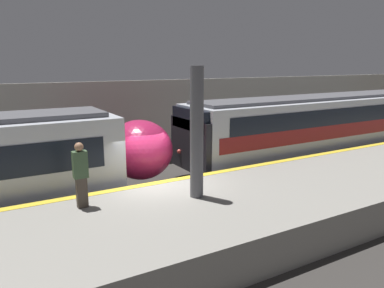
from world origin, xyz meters
name	(u,v)px	position (x,y,z in m)	size (l,w,h in m)	color
ground_plane	(157,213)	(0.00, 0.00, 0.00)	(120.00, 120.00, 0.00)	#33302D
platform	(194,224)	(0.00, -2.47, 0.56)	(40.00, 4.94, 1.13)	gray
station_rear_barrier	(99,126)	(0.00, 6.33, 2.07)	(50.00, 0.15, 4.14)	#B2AD9E
support_pillar_near	(197,133)	(0.44, -1.88, 3.02)	(0.39, 0.39, 3.80)	#56565B
train_boxy	(323,128)	(10.27, 2.00, 1.74)	(15.98, 2.96, 3.38)	black
person_waiting	(81,173)	(-2.70, -1.04, 2.09)	(0.38, 0.24, 1.81)	#473D33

